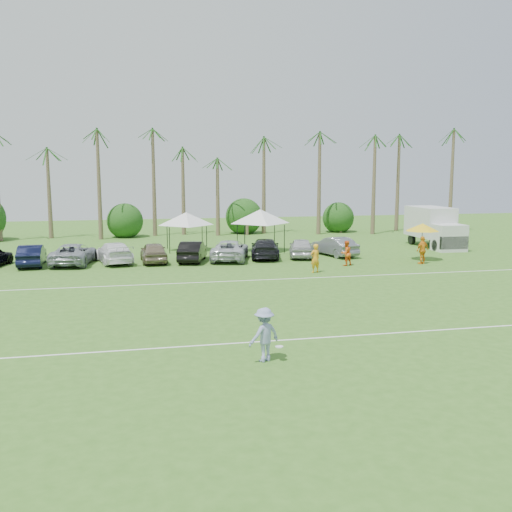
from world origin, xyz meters
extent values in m
plane|color=#37671E|center=(0.00, 0.00, 0.00)|extent=(120.00, 120.00, 0.00)
cube|color=white|center=(0.00, 2.00, 0.01)|extent=(80.00, 0.10, 0.01)
cube|color=white|center=(0.00, 14.00, 0.01)|extent=(80.00, 0.10, 0.01)
cone|color=brown|center=(-17.00, 38.00, 4.50)|extent=(0.44, 0.44, 9.00)
cone|color=brown|center=(-12.00, 38.00, 5.00)|extent=(0.44, 0.44, 10.00)
cone|color=brown|center=(-8.00, 38.00, 5.50)|extent=(0.44, 0.44, 11.00)
cone|color=brown|center=(-4.00, 38.00, 4.00)|extent=(0.44, 0.44, 8.00)
cone|color=brown|center=(0.00, 38.00, 4.50)|extent=(0.44, 0.44, 9.00)
cone|color=brown|center=(4.00, 38.00, 5.00)|extent=(0.44, 0.44, 10.00)
cone|color=brown|center=(8.00, 38.00, 5.50)|extent=(0.44, 0.44, 11.00)
cone|color=brown|center=(13.00, 38.00, 4.00)|extent=(0.44, 0.44, 8.00)
cone|color=brown|center=(18.00, 38.00, 4.50)|extent=(0.44, 0.44, 9.00)
cone|color=brown|center=(23.00, 38.00, 5.00)|extent=(0.44, 0.44, 10.00)
cone|color=brown|center=(27.00, 38.00, 5.50)|extent=(0.44, 0.44, 11.00)
cylinder|color=brown|center=(-6.00, 39.00, 0.70)|extent=(0.30, 0.30, 1.40)
sphere|color=#164212|center=(-6.00, 39.00, 1.80)|extent=(4.00, 4.00, 4.00)
cylinder|color=brown|center=(6.00, 39.00, 0.70)|extent=(0.30, 0.30, 1.40)
sphere|color=#164212|center=(6.00, 39.00, 1.80)|extent=(4.00, 4.00, 4.00)
cylinder|color=brown|center=(16.00, 39.00, 0.70)|extent=(0.30, 0.30, 1.40)
sphere|color=#164212|center=(16.00, 39.00, 1.80)|extent=(4.00, 4.00, 4.00)
imported|color=#FAA11B|center=(5.85, 15.73, 0.91)|extent=(0.76, 0.62, 1.82)
imported|color=orange|center=(8.75, 17.89, 0.85)|extent=(0.98, 0.87, 1.69)
imported|color=orange|center=(14.16, 17.44, 0.96)|extent=(1.22, 0.84, 1.92)
cube|color=silver|center=(19.56, 26.19, 2.08)|extent=(2.63, 4.71, 2.53)
cube|color=silver|center=(19.49, 22.95, 1.06)|extent=(2.37, 1.87, 2.13)
cube|color=black|center=(19.47, 22.19, 0.76)|extent=(2.34, 0.35, 1.01)
cube|color=#E5590C|center=(20.83, 26.16, 1.62)|extent=(0.05, 1.62, 0.91)
cylinder|color=black|center=(18.48, 23.17, 0.46)|extent=(0.32, 0.92, 0.91)
cylinder|color=black|center=(20.51, 23.13, 0.46)|extent=(0.32, 0.92, 0.91)
cylinder|color=black|center=(18.57, 27.43, 0.46)|extent=(0.32, 0.92, 0.91)
cylinder|color=black|center=(20.59, 27.38, 0.46)|extent=(0.32, 0.92, 0.91)
cylinder|color=black|center=(-2.54, 26.22, 1.03)|extent=(0.06, 0.06, 2.06)
cylinder|color=black|center=(0.36, 26.22, 1.03)|extent=(0.06, 0.06, 2.06)
cylinder|color=black|center=(-2.54, 29.12, 1.03)|extent=(0.06, 0.06, 2.06)
cylinder|color=black|center=(0.36, 29.12, 1.03)|extent=(0.06, 0.06, 2.06)
pyramid|color=silver|center=(-1.09, 27.67, 3.10)|extent=(4.46, 4.46, 1.03)
cylinder|color=black|center=(3.07, 24.51, 1.12)|extent=(0.06, 0.06, 2.23)
cylinder|color=black|center=(6.22, 24.51, 1.12)|extent=(0.06, 0.06, 2.23)
cylinder|color=black|center=(3.07, 27.66, 1.12)|extent=(0.06, 0.06, 2.23)
cylinder|color=black|center=(6.22, 27.66, 1.12)|extent=(0.06, 0.06, 2.23)
pyramid|color=silver|center=(4.65, 26.09, 3.35)|extent=(4.83, 4.83, 1.12)
cylinder|color=black|center=(14.88, 18.89, 1.20)|extent=(0.05, 0.05, 2.39)
cone|color=yellow|center=(14.88, 18.89, 2.39)|extent=(2.39, 2.39, 0.54)
imported|color=#8793C0|center=(-1.16, -0.16, 0.91)|extent=(1.36, 1.11, 1.83)
cylinder|color=white|center=(-0.68, -0.29, 0.51)|extent=(0.27, 0.27, 0.03)
imported|color=black|center=(-12.04, 22.34, 0.72)|extent=(1.74, 4.45, 1.44)
imported|color=#91979F|center=(-9.33, 22.39, 0.72)|extent=(3.10, 5.48, 1.44)
imported|color=white|center=(-6.63, 22.46, 0.72)|extent=(3.02, 5.29, 1.44)
imported|color=#7C6E55|center=(-3.93, 22.07, 0.72)|extent=(1.88, 4.31, 1.44)
imported|color=black|center=(-1.22, 21.96, 0.72)|extent=(2.59, 4.63, 1.44)
imported|color=silver|center=(1.48, 21.99, 0.72)|extent=(3.69, 5.65, 1.44)
imported|color=black|center=(4.18, 22.42, 0.72)|extent=(3.07, 5.30, 1.44)
imported|color=#BBBCBE|center=(6.88, 22.20, 0.72)|extent=(2.76, 4.54, 1.44)
imported|color=slate|center=(9.59, 22.40, 0.72)|extent=(2.56, 4.63, 1.44)
camera|label=1|loc=(-5.37, -18.07, 6.27)|focal=40.00mm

